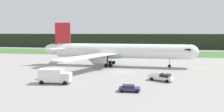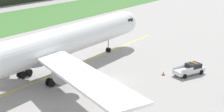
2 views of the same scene
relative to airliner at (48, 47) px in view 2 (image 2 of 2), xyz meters
The scene contains 5 objects.
ground 11.57m from the airliner, 69.91° to the right, with size 320.00×320.00×0.00m, color #9A9592.
taxiway_centerline_main 5.08m from the airliner, ahead, with size 69.77×0.30×0.01m, color yellow.
airliner is the anchor object (origin of this frame).
ops_pickup_truck 23.54m from the airliner, 54.08° to the right, with size 5.88×4.17×1.94m.
apron_cone 19.32m from the airliner, 54.58° to the right, with size 0.53×0.53×0.66m.
Camera 2 is at (-40.67, -27.06, 18.83)m, focal length 53.50 mm.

